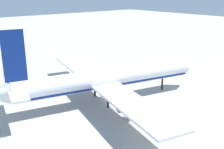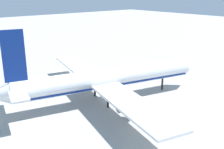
% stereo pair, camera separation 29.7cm
% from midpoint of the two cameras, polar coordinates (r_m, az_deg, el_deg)
% --- Properties ---
extents(ground_plane, '(600.00, 600.00, 0.00)m').
position_cam_midpoint_polar(ground_plane, '(88.58, -0.43, -5.41)').
color(ground_plane, '#9E9E99').
extents(airliner, '(71.01, 73.89, 24.86)m').
position_cam_midpoint_polar(airliner, '(85.50, -1.28, -0.96)').
color(airliner, white).
rests_on(airliner, ground).
extents(baggage_cart_0, '(2.32, 3.25, 1.53)m').
position_cam_midpoint_polar(baggage_cart_0, '(123.16, -21.34, 0.44)').
color(baggage_cart_0, '#595B60').
rests_on(baggage_cart_0, ground).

